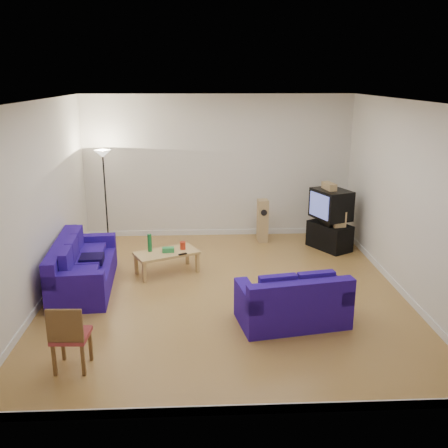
{
  "coord_description": "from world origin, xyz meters",
  "views": [
    {
      "loc": [
        -0.4,
        -7.88,
        3.56
      ],
      "look_at": [
        0.0,
        0.4,
        1.1
      ],
      "focal_mm": 40.0,
      "sensor_mm": 36.0,
      "label": 1
    }
  ],
  "objects_px": {
    "sofa_loveseat": "(293,305)",
    "television": "(331,204)",
    "sofa_three_seat": "(81,270)",
    "tv_stand": "(329,236)",
    "coffee_table": "(167,255)"
  },
  "relations": [
    {
      "from": "sofa_loveseat",
      "to": "television",
      "type": "distance_m",
      "value": 3.7
    },
    {
      "from": "sofa_three_seat",
      "to": "television",
      "type": "bearing_deg",
      "value": 106.62
    },
    {
      "from": "sofa_three_seat",
      "to": "tv_stand",
      "type": "xyz_separation_m",
      "value": [
        4.85,
        1.82,
        -0.03
      ]
    },
    {
      "from": "tv_stand",
      "to": "television",
      "type": "bearing_deg",
      "value": 153.96
    },
    {
      "from": "sofa_loveseat",
      "to": "television",
      "type": "bearing_deg",
      "value": 57.61
    },
    {
      "from": "sofa_three_seat",
      "to": "sofa_loveseat",
      "type": "xyz_separation_m",
      "value": [
        3.46,
        -1.52,
        -0.01
      ]
    },
    {
      "from": "sofa_loveseat",
      "to": "television",
      "type": "height_order",
      "value": "television"
    },
    {
      "from": "coffee_table",
      "to": "television",
      "type": "xyz_separation_m",
      "value": [
        3.39,
        1.25,
        0.61
      ]
    },
    {
      "from": "sofa_three_seat",
      "to": "television",
      "type": "height_order",
      "value": "television"
    },
    {
      "from": "sofa_three_seat",
      "to": "sofa_loveseat",
      "type": "distance_m",
      "value": 3.78
    },
    {
      "from": "sofa_loveseat",
      "to": "tv_stand",
      "type": "xyz_separation_m",
      "value": [
        1.39,
        3.34,
        -0.02
      ]
    },
    {
      "from": "coffee_table",
      "to": "television",
      "type": "distance_m",
      "value": 3.67
    },
    {
      "from": "coffee_table",
      "to": "tv_stand",
      "type": "xyz_separation_m",
      "value": [
        3.39,
        1.23,
        -0.08
      ]
    },
    {
      "from": "sofa_three_seat",
      "to": "coffee_table",
      "type": "bearing_deg",
      "value": 107.86
    },
    {
      "from": "sofa_three_seat",
      "to": "tv_stand",
      "type": "bearing_deg",
      "value": 106.31
    }
  ]
}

